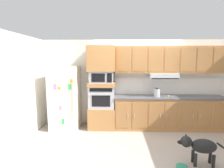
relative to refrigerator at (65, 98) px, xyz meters
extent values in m
plane|color=#9E9389|center=(2.01, -0.68, -0.88)|extent=(9.60, 9.60, 0.00)
cube|color=silver|center=(2.01, 0.43, 0.37)|extent=(6.20, 0.12, 2.50)
cube|color=silver|center=(-0.79, -0.68, 0.37)|extent=(0.12, 7.10, 2.50)
cube|color=silver|center=(0.00, 0.00, 0.00)|extent=(0.76, 0.70, 1.76)
cylinder|color=silver|center=(0.33, -0.37, 0.10)|extent=(0.02, 0.02, 1.10)
cube|color=green|center=(0.23, -0.35, 0.36)|extent=(0.08, 0.01, 0.15)
cube|color=pink|center=(-0.03, -0.35, -0.20)|extent=(0.06, 0.01, 0.11)
cube|color=white|center=(-0.29, -0.35, 0.27)|extent=(0.11, 0.01, 0.11)
cube|color=pink|center=(-0.14, -0.35, 0.36)|extent=(0.07, 0.01, 0.14)
cube|color=gold|center=(0.30, -0.35, 0.51)|extent=(0.12, 0.01, 0.08)
cube|color=green|center=(0.03, -0.35, -0.57)|extent=(0.07, 0.01, 0.15)
cube|color=orange|center=(-0.04, -0.35, 0.32)|extent=(0.07, 0.01, 0.08)
cube|color=#A8703D|center=(1.02, 0.07, -0.58)|extent=(0.74, 0.62, 0.60)
cube|color=#A8AAAF|center=(1.02, 0.07, 0.02)|extent=(0.70, 0.58, 0.60)
cube|color=black|center=(1.02, -0.23, -0.04)|extent=(0.49, 0.01, 0.30)
cube|color=black|center=(1.02, -0.23, 0.26)|extent=(0.59, 0.01, 0.09)
cylinder|color=#A8AAAF|center=(1.02, -0.25, 0.15)|extent=(0.56, 0.02, 0.02)
cube|color=#A8703D|center=(1.02, 0.07, 0.37)|extent=(0.74, 0.62, 0.10)
cube|color=#A8AAAF|center=(1.02, 0.07, 0.58)|extent=(0.64, 0.53, 0.32)
cube|color=black|center=(0.95, -0.20, 0.58)|extent=(0.35, 0.01, 0.22)
cube|color=black|center=(1.25, -0.20, 0.58)|extent=(0.13, 0.01, 0.24)
cube|color=#A8703D|center=(1.02, 0.07, 1.08)|extent=(0.74, 0.62, 0.68)
cube|color=#A8703D|center=(2.91, 0.07, -0.44)|extent=(3.02, 0.60, 0.88)
cube|color=#9A6738|center=(1.61, -0.24, -0.42)|extent=(0.36, 0.01, 0.70)
cylinder|color=#BCBCC1|center=(1.74, -0.25, -0.42)|extent=(0.01, 0.01, 0.12)
cube|color=#9A6738|center=(2.04, -0.24, -0.42)|extent=(0.36, 0.01, 0.70)
cylinder|color=#BCBCC1|center=(1.91, -0.25, -0.42)|extent=(0.01, 0.01, 0.12)
cube|color=#9A6738|center=(2.47, -0.24, -0.42)|extent=(0.36, 0.01, 0.70)
cylinder|color=#BCBCC1|center=(2.60, -0.25, -0.42)|extent=(0.01, 0.01, 0.12)
cube|color=#9A6738|center=(2.91, -0.24, -0.42)|extent=(0.36, 0.01, 0.70)
cylinder|color=#BCBCC1|center=(2.78, -0.25, -0.42)|extent=(0.01, 0.01, 0.12)
cube|color=#9A6738|center=(3.34, -0.24, -0.42)|extent=(0.36, 0.01, 0.70)
cylinder|color=#BCBCC1|center=(3.47, -0.25, -0.42)|extent=(0.01, 0.01, 0.12)
cube|color=#9A6738|center=(3.77, -0.24, -0.42)|extent=(0.36, 0.01, 0.70)
cylinder|color=#BCBCC1|center=(3.64, -0.25, -0.42)|extent=(0.01, 0.01, 0.12)
cube|color=#9A6738|center=(4.20, -0.24, -0.42)|extent=(0.36, 0.01, 0.70)
cube|color=#4C4C51|center=(2.91, 0.07, 0.02)|extent=(3.06, 0.64, 0.04)
cube|color=silver|center=(2.91, 0.36, 0.29)|extent=(3.06, 0.02, 0.50)
cube|color=#A8703D|center=(2.91, 0.20, 1.05)|extent=(3.02, 0.34, 0.74)
cube|color=#A8AAAF|center=(2.72, 0.13, 0.61)|extent=(0.76, 0.48, 0.14)
cube|color=black|center=(2.72, -0.09, 0.55)|extent=(0.72, 0.04, 0.02)
cube|color=#9A6738|center=(1.61, 0.02, 1.05)|extent=(0.36, 0.01, 0.63)
cube|color=#9A6738|center=(2.04, 0.02, 1.05)|extent=(0.36, 0.01, 0.63)
cube|color=#9A6738|center=(2.47, 0.02, 1.05)|extent=(0.36, 0.01, 0.63)
cube|color=#9A6738|center=(2.91, 0.02, 1.05)|extent=(0.36, 0.01, 0.63)
cube|color=#9A6738|center=(3.34, 0.02, 1.05)|extent=(0.36, 0.01, 0.63)
cube|color=#9A6738|center=(3.77, 0.02, 1.05)|extent=(0.36, 0.01, 0.63)
cube|color=#9A6738|center=(4.20, 0.02, 1.05)|extent=(0.36, 0.01, 0.63)
cylinder|color=yellow|center=(2.87, 0.02, 0.05)|extent=(0.07, 0.10, 0.03)
cylinder|color=silver|center=(2.97, -0.04, 0.05)|extent=(0.07, 0.11, 0.01)
cylinder|color=#A8AAAF|center=(2.55, 0.02, 0.15)|extent=(0.17, 0.17, 0.22)
cylinder|color=black|center=(2.55, 0.02, 0.27)|extent=(0.10, 0.10, 0.02)
ellipsoid|color=black|center=(3.04, -1.70, -0.52)|extent=(0.47, 0.29, 0.26)
sphere|color=black|center=(2.73, -1.67, -0.45)|extent=(0.20, 0.20, 0.20)
ellipsoid|color=black|center=(2.62, -1.66, -0.47)|extent=(0.12, 0.09, 0.07)
cone|color=black|center=(2.73, -1.74, -0.36)|extent=(0.06, 0.06, 0.06)
cone|color=black|center=(2.75, -1.60, -0.36)|extent=(0.06, 0.06, 0.06)
cylinder|color=black|center=(3.32, -1.72, -0.49)|extent=(0.15, 0.05, 0.12)
cylinder|color=black|center=(2.88, -1.75, -0.76)|extent=(0.06, 0.06, 0.24)
cylinder|color=black|center=(2.89, -1.61, -0.76)|extent=(0.06, 0.06, 0.24)
cylinder|color=black|center=(3.19, -1.78, -0.76)|extent=(0.06, 0.06, 0.24)
cylinder|color=black|center=(3.20, -1.64, -0.76)|extent=(0.06, 0.06, 0.24)
cylinder|color=#267F66|center=(2.60, -1.84, -0.85)|extent=(0.20, 0.20, 0.06)
cylinder|color=brown|center=(2.60, -1.84, -0.84)|extent=(0.15, 0.15, 0.03)
camera|label=1|loc=(1.44, -4.74, 1.04)|focal=28.03mm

